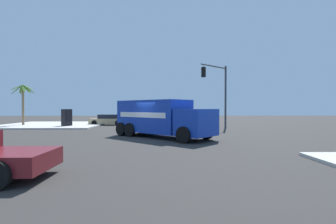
% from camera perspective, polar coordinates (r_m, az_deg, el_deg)
% --- Properties ---
extents(ground_plane, '(100.00, 100.00, 0.00)m').
position_cam_1_polar(ground_plane, '(17.55, -3.50, -5.97)').
color(ground_plane, '#33302D').
extents(sidewalk_corner_far, '(11.77, 11.77, 0.14)m').
position_cam_1_polar(sidewalk_corner_far, '(32.91, -25.17, -2.71)').
color(sidewalk_corner_far, beige).
rests_on(sidewalk_corner_far, ground).
extents(delivery_truck, '(7.11, 7.30, 2.67)m').
position_cam_1_polar(delivery_truck, '(17.51, -1.76, -1.36)').
color(delivery_truck, '#1438AD').
rests_on(delivery_truck, ground).
extents(traffic_light_primary, '(2.69, 3.10, 6.46)m').
position_cam_1_polar(traffic_light_primary, '(25.10, 11.79, 5.71)').
color(traffic_light_primary, '#38383D').
rests_on(traffic_light_primary, ground).
extents(sedan_tan, '(2.15, 4.35, 1.31)m').
position_cam_1_polar(sedan_tan, '(31.30, -13.87, -1.81)').
color(sedan_tan, tan).
rests_on(sedan_tan, ground).
extents(vending_machine_red, '(1.16, 1.12, 1.85)m').
position_cam_1_polar(vending_machine_red, '(29.41, -22.65, -1.17)').
color(vending_machine_red, black).
rests_on(vending_machine_red, sidewalk_corner_far).
extents(palm_tree_far, '(2.81, 2.72, 4.73)m').
position_cam_1_polar(palm_tree_far, '(33.15, -30.83, 3.10)').
color(palm_tree_far, '#7A6647').
rests_on(palm_tree_far, sidewalk_corner_far).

